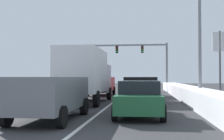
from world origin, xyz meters
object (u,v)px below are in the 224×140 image
Objects in this scene: box_truck_center_lane_second at (86,73)px; sedan_green_right_lane_nearest at (140,98)px; suv_maroon_right_lane_third at (140,85)px; suv_gray_center_lane_nearest at (51,94)px; street_lamp_right_near at (221,2)px; traffic_light_gantry at (138,54)px; street_lamp_right_mid at (194,24)px; suv_red_center_lane_third at (101,84)px; suv_black_right_lane_second at (141,87)px.

sedan_green_right_lane_nearest is at bearing -57.83° from box_truck_center_lane_second.
suv_maroon_right_lane_third is at bearing 64.44° from box_truck_center_lane_second.
street_lamp_right_near reaches higher than suv_gray_center_lane_nearest.
sedan_green_right_lane_nearest is at bearing -88.41° from traffic_light_gantry.
suv_maroon_right_lane_third is 7.79m from street_lamp_right_mid.
box_truck_center_lane_second is (-3.37, -7.05, 0.88)m from suv_maroon_right_lane_third.
street_lamp_right_near reaches higher than suv_red_center_lane_third.
suv_red_center_lane_third is (-3.80, 13.49, 0.25)m from sedan_green_right_lane_nearest.
street_lamp_right_near is at bearing -89.70° from street_lamp_right_mid.
street_lamp_right_near is (3.62, -5.81, 3.96)m from suv_black_right_lane_second.
suv_red_center_lane_third is at bearing 91.67° from box_truck_center_lane_second.
street_lamp_right_near is at bearing -34.47° from box_truck_center_lane_second.
suv_red_center_lane_third is at bearing 105.74° from sedan_green_right_lane_nearest.
sedan_green_right_lane_nearest is 6.81m from box_truck_center_lane_second.
suv_black_right_lane_second and suv_red_center_lane_third have the same top height.
street_lamp_right_near is at bearing -80.17° from traffic_light_gantry.
traffic_light_gantry reaches higher than sedan_green_right_lane_nearest.
box_truck_center_lane_second is at bearing -98.25° from traffic_light_gantry.
box_truck_center_lane_second is 0.81× the size of street_lamp_right_mid.
suv_black_right_lane_second is 8.74m from suv_gray_center_lane_nearest.
sedan_green_right_lane_nearest is at bearing -167.70° from street_lamp_right_near.
suv_gray_center_lane_nearest is at bearing -128.19° from street_lamp_right_mid.
street_lamp_right_mid is (3.53, 7.36, 4.48)m from sedan_green_right_lane_nearest.
box_truck_center_lane_second is (-0.16, 7.16, 0.88)m from suv_gray_center_lane_nearest.
suv_black_right_lane_second is 0.46× the size of traffic_light_gantry.
street_lamp_right_mid is at bearing 64.36° from sedan_green_right_lane_nearest.
box_truck_center_lane_second is 0.68× the size of traffic_light_gantry.
street_lamp_right_near is (4.28, -24.68, 0.25)m from traffic_light_gantry.
sedan_green_right_lane_nearest is 12.74m from suv_maroon_right_lane_third.
suv_black_right_lane_second is 7.86m from suv_red_center_lane_third.
suv_gray_center_lane_nearest is at bearing -156.63° from sedan_green_right_lane_nearest.
suv_black_right_lane_second is 19.24m from traffic_light_gantry.
box_truck_center_lane_second is 8.03m from street_lamp_right_mid.
suv_black_right_lane_second is 7.90m from street_lamp_right_near.
street_lamp_right_mid is (3.74, -5.37, 4.23)m from suv_maroon_right_lane_third.
suv_maroon_right_lane_third is at bearing 124.84° from street_lamp_right_mid.
suv_maroon_right_lane_third is 1.00× the size of suv_red_center_lane_third.
traffic_light_gantry is (3.09, 11.97, 3.71)m from suv_red_center_lane_third.
sedan_green_right_lane_nearest is at bearing -74.26° from suv_red_center_lane_third.
suv_gray_center_lane_nearest is 1.00× the size of suv_red_center_lane_third.
street_lamp_right_near is 0.94× the size of street_lamp_right_mid.
box_truck_center_lane_second reaches higher than suv_red_center_lane_third.
box_truck_center_lane_second is at bearing 122.17° from sedan_green_right_lane_nearest.
box_truck_center_lane_second is at bearing -115.56° from suv_maroon_right_lane_third.
street_lamp_right_mid is (7.11, 1.68, 3.34)m from box_truck_center_lane_second.
box_truck_center_lane_second is 7.86m from suv_red_center_lane_third.
suv_gray_center_lane_nearest is (-3.37, -8.06, 0.00)m from suv_black_right_lane_second.
street_lamp_right_near is (3.57, 0.78, 4.21)m from sedan_green_right_lane_nearest.
suv_maroon_right_lane_third is 0.46× the size of traffic_light_gantry.
sedan_green_right_lane_nearest is 0.92× the size of suv_maroon_right_lane_third.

